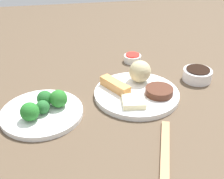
# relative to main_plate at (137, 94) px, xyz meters

# --- Properties ---
(tabletop) EXTENTS (2.20, 2.20, 0.02)m
(tabletop) POSITION_rel_main_plate_xyz_m (-0.03, -0.01, -0.02)
(tabletop) COLOR brown
(tabletop) RESTS_ON ground
(main_plate) EXTENTS (0.26, 0.26, 0.02)m
(main_plate) POSITION_rel_main_plate_xyz_m (0.00, 0.00, 0.00)
(main_plate) COLOR white
(main_plate) RESTS_ON tabletop
(rice_scoop) EXTENTS (0.07, 0.07, 0.07)m
(rice_scoop) POSITION_rel_main_plate_xyz_m (-0.03, -0.06, 0.04)
(rice_scoop) COLOR tan
(rice_scoop) RESTS_ON main_plate
(spring_roll) EXTENTS (0.08, 0.11, 0.03)m
(spring_roll) POSITION_rel_main_plate_xyz_m (0.06, -0.03, 0.02)
(spring_roll) COLOR #D7924D
(spring_roll) RESTS_ON main_plate
(crab_rangoon_wonton) EXTENTS (0.07, 0.07, 0.02)m
(crab_rangoon_wonton) POSITION_rel_main_plate_xyz_m (0.03, 0.06, 0.02)
(crab_rangoon_wonton) COLOR beige
(crab_rangoon_wonton) RESTS_ON main_plate
(stir_fry_heap) EXTENTS (0.08, 0.08, 0.02)m
(stir_fry_heap) POSITION_rel_main_plate_xyz_m (-0.06, 0.03, 0.02)
(stir_fry_heap) COLOR #492517
(stir_fry_heap) RESTS_ON main_plate
(broccoli_plate) EXTENTS (0.23, 0.23, 0.01)m
(broccoli_plate) POSITION_rel_main_plate_xyz_m (0.28, 0.05, -0.00)
(broccoli_plate) COLOR white
(broccoli_plate) RESTS_ON tabletop
(broccoli_floret_0) EXTENTS (0.04, 0.04, 0.04)m
(broccoli_floret_0) POSITION_rel_main_plate_xyz_m (0.28, 0.06, 0.02)
(broccoli_floret_0) COLOR #23602A
(broccoli_floret_0) RESTS_ON broccoli_plate
(broccoli_floret_1) EXTENTS (0.05, 0.05, 0.05)m
(broccoli_floret_1) POSITION_rel_main_plate_xyz_m (0.31, 0.08, 0.03)
(broccoli_floret_1) COLOR #236F26
(broccoli_floret_1) RESTS_ON broccoli_plate
(broccoli_floret_2) EXTENTS (0.05, 0.05, 0.05)m
(broccoli_floret_2) POSITION_rel_main_plate_xyz_m (0.23, 0.03, 0.03)
(broccoli_floret_2) COLOR #266E25
(broccoli_floret_2) RESTS_ON broccoli_plate
(broccoli_floret_3) EXTENTS (0.04, 0.04, 0.04)m
(broccoli_floret_3) POSITION_rel_main_plate_xyz_m (0.27, 0.02, 0.03)
(broccoli_floret_3) COLOR #225F27
(broccoli_floret_3) RESTS_ON broccoli_plate
(soy_sauce_bowl) EXTENTS (0.09, 0.09, 0.04)m
(soy_sauce_bowl) POSITION_rel_main_plate_xyz_m (-0.22, -0.06, 0.01)
(soy_sauce_bowl) COLOR white
(soy_sauce_bowl) RESTS_ON tabletop
(soy_sauce_bowl_liquid) EXTENTS (0.08, 0.08, 0.00)m
(soy_sauce_bowl_liquid) POSITION_rel_main_plate_xyz_m (-0.22, -0.06, 0.03)
(soy_sauce_bowl_liquid) COLOR black
(soy_sauce_bowl_liquid) RESTS_ON soy_sauce_bowl
(sauce_ramekin_sweet_and_sour) EXTENTS (0.06, 0.06, 0.03)m
(sauce_ramekin_sweet_and_sour) POSITION_rel_main_plate_xyz_m (-0.05, -0.24, 0.00)
(sauce_ramekin_sweet_and_sour) COLOR white
(sauce_ramekin_sweet_and_sour) RESTS_ON tabletop
(sauce_ramekin_sweet_and_sour_liquid) EXTENTS (0.05, 0.05, 0.00)m
(sauce_ramekin_sweet_and_sour_liquid) POSITION_rel_main_plate_xyz_m (-0.05, -0.24, 0.02)
(sauce_ramekin_sweet_and_sour_liquid) COLOR red
(sauce_ramekin_sweet_and_sour_liquid) RESTS_ON sauce_ramekin_sweet_and_sour
(chopsticks_pair) EXTENTS (0.10, 0.23, 0.01)m
(chopsticks_pair) POSITION_rel_main_plate_xyz_m (-0.00, 0.25, -0.00)
(chopsticks_pair) COLOR #AB7B53
(chopsticks_pair) RESTS_ON tabletop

